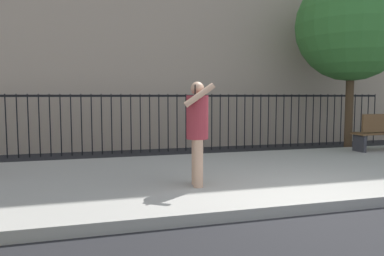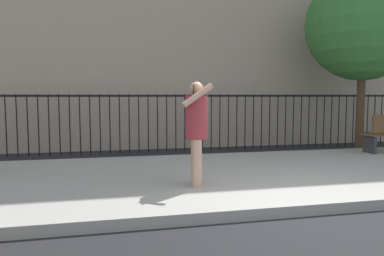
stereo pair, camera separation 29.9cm
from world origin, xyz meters
name	(u,v)px [view 1 (the left image)]	position (x,y,z in m)	size (l,w,h in m)	color
ground_plane	(328,213)	(0.00, 0.00, 0.00)	(60.00, 60.00, 0.00)	black
sidewalk	(256,174)	(0.00, 2.20, 0.07)	(28.00, 4.40, 0.15)	#9E9B93
iron_fence	(199,115)	(0.00, 5.90, 1.02)	(12.03, 0.04, 1.60)	black
pedestrian_on_phone	(197,126)	(-1.42, 1.36, 1.09)	(0.48, 0.68, 1.62)	tan
street_tree_near	(352,25)	(3.98, 4.62, 3.47)	(3.04, 3.04, 4.99)	#4C3823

